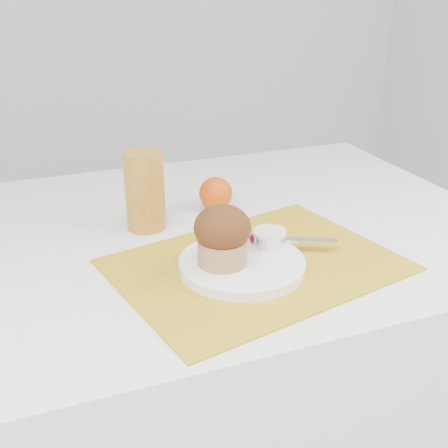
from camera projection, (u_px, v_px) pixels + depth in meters
name	position (u px, v px, depth m)	size (l,w,h in m)	color
table	(192.00, 388.00, 1.20)	(1.20, 0.80, 0.75)	white
placemat	(256.00, 265.00, 0.92)	(0.45, 0.33, 0.00)	gold
plate	(242.00, 265.00, 0.90)	(0.20, 0.20, 0.02)	white
ramekin	(269.00, 239.00, 0.94)	(0.05, 0.05, 0.02)	silver
cream	(270.00, 232.00, 0.94)	(0.06, 0.06, 0.01)	white
raspberry_near	(242.00, 244.00, 0.93)	(0.02, 0.02, 0.02)	#5B0216
raspberry_far	(254.00, 238.00, 0.95)	(0.02, 0.02, 0.02)	#55020A
butter_knife	(279.00, 239.00, 0.96)	(0.20, 0.02, 0.00)	silver
orange	(216.00, 194.00, 1.13)	(0.07, 0.07, 0.07)	#E14F07
juice_glass	(145.00, 191.00, 1.03)	(0.07, 0.07, 0.15)	#B97822
muffin	(222.00, 235.00, 0.87)	(0.09, 0.09, 0.10)	tan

